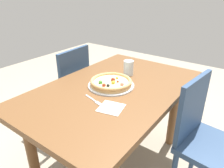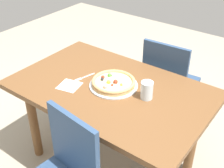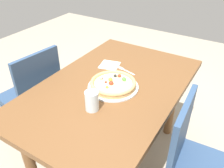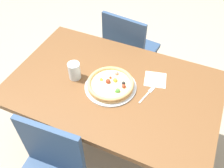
# 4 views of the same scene
# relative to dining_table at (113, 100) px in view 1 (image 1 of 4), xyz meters

# --- Properties ---
(ground_plane) EXTENTS (6.00, 6.00, 0.00)m
(ground_plane) POSITION_rel_dining_table_xyz_m (0.00, 0.00, -0.62)
(ground_plane) COLOR #9E937F
(dining_table) EXTENTS (1.36, 0.86, 0.72)m
(dining_table) POSITION_rel_dining_table_xyz_m (0.00, 0.00, 0.00)
(dining_table) COLOR brown
(dining_table) RESTS_ON ground
(chair_near) EXTENTS (0.42, 0.42, 0.88)m
(chair_near) POSITION_rel_dining_table_xyz_m (-0.13, -0.64, -0.13)
(chair_near) COLOR navy
(chair_near) RESTS_ON ground
(chair_far) EXTENTS (0.44, 0.44, 0.88)m
(chair_far) POSITION_rel_dining_table_xyz_m (-0.13, 0.65, -0.13)
(chair_far) COLOR navy
(chair_far) RESTS_ON ground
(plate) EXTENTS (0.33, 0.33, 0.01)m
(plate) POSITION_rel_dining_table_xyz_m (-0.01, -0.02, 0.11)
(plate) COLOR silver
(plate) RESTS_ON dining_table
(pizza) EXTENTS (0.30, 0.30, 0.05)m
(pizza) POSITION_rel_dining_table_xyz_m (-0.01, -0.02, 0.13)
(pizza) COLOR tan
(pizza) RESTS_ON plate
(fork) EXTENTS (0.06, 0.16, 0.00)m
(fork) POSITION_rel_dining_table_xyz_m (0.23, 0.02, 0.10)
(fork) COLOR silver
(fork) RESTS_ON dining_table
(drinking_glass) EXTENTS (0.08, 0.08, 0.12)m
(drinking_glass) POSITION_rel_dining_table_xyz_m (-0.26, -0.04, 0.16)
(drinking_glass) COLOR silver
(drinking_glass) RESTS_ON dining_table
(napkin) EXTENTS (0.17, 0.17, 0.00)m
(napkin) POSITION_rel_dining_table_xyz_m (0.23, 0.16, 0.10)
(napkin) COLOR white
(napkin) RESTS_ON dining_table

